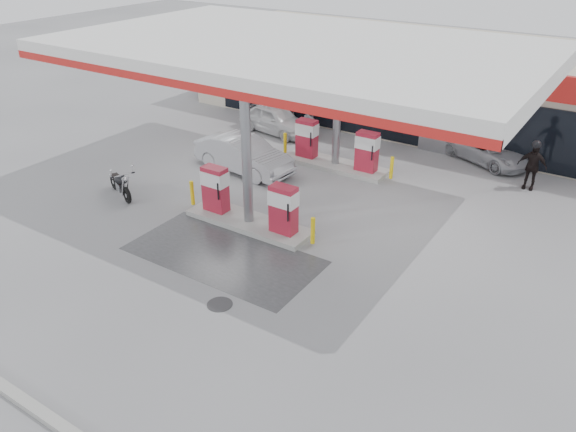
# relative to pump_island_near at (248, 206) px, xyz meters

# --- Properties ---
(ground) EXTENTS (90.00, 90.00, 0.00)m
(ground) POSITION_rel_pump_island_near_xyz_m (0.00, -2.00, -0.71)
(ground) COLOR gray
(ground) RESTS_ON ground
(wet_patch) EXTENTS (6.00, 3.00, 0.00)m
(wet_patch) POSITION_rel_pump_island_near_xyz_m (0.50, -2.00, -0.71)
(wet_patch) COLOR #4C4C4F
(wet_patch) RESTS_ON ground
(drain_cover) EXTENTS (0.70, 0.70, 0.01)m
(drain_cover) POSITION_rel_pump_island_near_xyz_m (2.00, -4.00, -0.71)
(drain_cover) COLOR #38383A
(drain_cover) RESTS_ON ground
(kerb) EXTENTS (28.00, 0.25, 0.15)m
(kerb) POSITION_rel_pump_island_near_xyz_m (0.00, -9.00, -0.64)
(kerb) COLOR gray
(kerb) RESTS_ON ground
(store_building) EXTENTS (22.00, 8.22, 4.00)m
(store_building) POSITION_rel_pump_island_near_xyz_m (0.01, 13.94, 1.30)
(store_building) COLOR #BAB29C
(store_building) RESTS_ON ground
(canopy) EXTENTS (16.00, 10.02, 5.51)m
(canopy) POSITION_rel_pump_island_near_xyz_m (0.00, 3.00, 4.56)
(canopy) COLOR silver
(canopy) RESTS_ON ground
(pump_island_near) EXTENTS (5.14, 1.30, 1.78)m
(pump_island_near) POSITION_rel_pump_island_near_xyz_m (0.00, 0.00, 0.00)
(pump_island_near) COLOR #9E9E99
(pump_island_near) RESTS_ON ground
(pump_island_far) EXTENTS (5.14, 1.30, 1.78)m
(pump_island_far) POSITION_rel_pump_island_near_xyz_m (0.00, 6.00, 0.00)
(pump_island_far) COLOR #9E9E99
(pump_island_far) RESTS_ON ground
(parked_motorcycle) EXTENTS (1.93, 1.09, 1.05)m
(parked_motorcycle) POSITION_rel_pump_island_near_xyz_m (-5.31, -0.81, -0.25)
(parked_motorcycle) COLOR black
(parked_motorcycle) RESTS_ON ground
(sedan_white) EXTENTS (4.12, 2.16, 1.34)m
(sedan_white) POSITION_rel_pump_island_near_xyz_m (-4.50, 8.20, -0.04)
(sedan_white) COLOR silver
(sedan_white) RESTS_ON ground
(attendant) EXTENTS (1.00, 1.11, 1.87)m
(attendant) POSITION_rel_pump_island_near_xyz_m (-2.86, 8.80, 0.22)
(attendant) COLOR #57575C
(attendant) RESTS_ON ground
(hatchback_silver) EXTENTS (4.47, 1.92, 1.43)m
(hatchback_silver) POSITION_rel_pump_island_near_xyz_m (-2.93, 3.60, 0.01)
(hatchback_silver) COLOR #A8AAB1
(hatchback_silver) RESTS_ON ground
(parked_car_left) EXTENTS (4.70, 2.85, 1.27)m
(parked_car_left) POSITION_rel_pump_island_near_xyz_m (-10.00, 12.00, -0.07)
(parked_car_left) COLOR #561213
(parked_car_left) RESTS_ON ground
(parked_car_right) EXTENTS (4.17, 3.17, 1.05)m
(parked_car_right) POSITION_rel_pump_island_near_xyz_m (5.13, 10.00, -0.18)
(parked_car_right) COLOR #A5A6AD
(parked_car_right) RESTS_ON ground
(biker_walking) EXTENTS (1.07, 0.46, 1.82)m
(biker_walking) POSITION_rel_pump_island_near_xyz_m (7.20, 8.20, 0.20)
(biker_walking) COLOR black
(biker_walking) RESTS_ON ground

